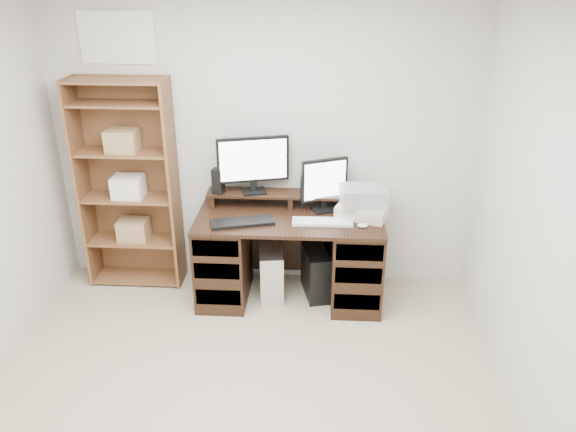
# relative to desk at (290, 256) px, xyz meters

# --- Properties ---
(room) EXTENTS (3.54, 4.04, 2.54)m
(room) POSITION_rel_desk_xyz_m (-0.25, -1.64, 0.86)
(room) COLOR tan
(room) RESTS_ON ground
(desk) EXTENTS (1.50, 0.70, 0.75)m
(desk) POSITION_rel_desk_xyz_m (0.00, 0.00, 0.00)
(desk) COLOR black
(desk) RESTS_ON ground
(riser_shelf) EXTENTS (1.40, 0.22, 0.12)m
(riser_shelf) POSITION_rel_desk_xyz_m (0.00, 0.21, 0.45)
(riser_shelf) COLOR black
(riser_shelf) RESTS_ON desk
(monitor_wide) EXTENTS (0.58, 0.21, 0.47)m
(monitor_wide) POSITION_rel_desk_xyz_m (-0.31, 0.22, 0.74)
(monitor_wide) COLOR black
(monitor_wide) RESTS_ON riser_shelf
(monitor_small) EXTENTS (0.38, 0.22, 0.44)m
(monitor_small) POSITION_rel_desk_xyz_m (0.27, 0.15, 0.60)
(monitor_small) COLOR black
(monitor_small) RESTS_ON desk
(speaker) EXTENTS (0.10, 0.10, 0.21)m
(speaker) POSITION_rel_desk_xyz_m (-0.60, 0.17, 0.59)
(speaker) COLOR black
(speaker) RESTS_ON riser_shelf
(keyboard_black) EXTENTS (0.52, 0.29, 0.03)m
(keyboard_black) POSITION_rel_desk_xyz_m (-0.36, -0.17, 0.37)
(keyboard_black) COLOR black
(keyboard_black) RESTS_ON desk
(keyboard_white) EXTENTS (0.47, 0.15, 0.02)m
(keyboard_white) POSITION_rel_desk_xyz_m (0.26, -0.11, 0.37)
(keyboard_white) COLOR silver
(keyboard_white) RESTS_ON desk
(mouse) EXTENTS (0.08, 0.05, 0.03)m
(mouse) POSITION_rel_desk_xyz_m (0.57, -0.17, 0.38)
(mouse) COLOR silver
(mouse) RESTS_ON desk
(printer) EXTENTS (0.46, 0.40, 0.10)m
(printer) POSITION_rel_desk_xyz_m (0.58, 0.04, 0.41)
(printer) COLOR #BCB3A4
(printer) RESTS_ON desk
(basket) EXTENTS (0.38, 0.29, 0.15)m
(basket) POSITION_rel_desk_xyz_m (0.58, 0.04, 0.53)
(basket) COLOR #8F9599
(basket) RESTS_ON printer
(tower_silver) EXTENTS (0.25, 0.45, 0.43)m
(tower_silver) POSITION_rel_desk_xyz_m (-0.16, 0.04, -0.17)
(tower_silver) COLOR silver
(tower_silver) RESTS_ON ground
(tower_black) EXTENTS (0.27, 0.45, 0.42)m
(tower_black) POSITION_rel_desk_xyz_m (0.22, 0.06, -0.18)
(tower_black) COLOR black
(tower_black) RESTS_ON ground
(bookshelf) EXTENTS (0.80, 0.30, 1.80)m
(bookshelf) POSITION_rel_desk_xyz_m (-1.36, 0.21, 0.53)
(bookshelf) COLOR brown
(bookshelf) RESTS_ON ground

